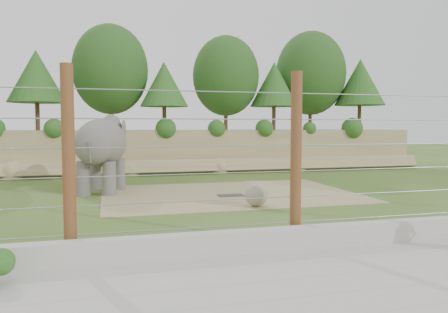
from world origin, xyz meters
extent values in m
plane|color=#365A19|center=(0.00, 0.00, 0.00)|extent=(90.00, 90.00, 0.00)
cube|color=#8B7D59|center=(0.00, 13.00, 1.25)|extent=(30.00, 4.00, 2.50)
cube|color=#8B7D59|center=(0.00, 10.70, 0.35)|extent=(30.00, 1.37, 1.07)
cylinder|color=#3F2B19|center=(-8.00, 12.50, 3.29)|extent=(0.24, 0.24, 1.58)
sphere|color=#1A4919|center=(-8.00, 12.50, 5.42)|extent=(3.60, 3.60, 3.60)
cylinder|color=#3F2B19|center=(-4.00, 13.00, 3.46)|extent=(0.24, 0.24, 1.92)
sphere|color=#1A4919|center=(-4.00, 13.00, 6.07)|extent=(4.40, 4.40, 4.40)
cylinder|color=#3F2B19|center=(-1.00, 11.80, 3.20)|extent=(0.24, 0.24, 1.40)
sphere|color=#1A4919|center=(-1.00, 11.80, 5.10)|extent=(3.20, 3.20, 3.20)
cylinder|color=#3F2B19|center=(3.00, 12.80, 3.41)|extent=(0.24, 0.24, 1.82)
sphere|color=#1A4919|center=(3.00, 12.80, 5.88)|extent=(4.16, 4.16, 4.16)
cylinder|color=#3F2B19|center=(6.00, 12.20, 3.25)|extent=(0.24, 0.24, 1.50)
sphere|color=#1A4919|center=(6.00, 12.20, 5.29)|extent=(3.44, 3.44, 3.44)
cylinder|color=#3F2B19|center=(9.00, 13.20, 3.51)|extent=(0.24, 0.24, 2.03)
sphere|color=#1A4919|center=(9.00, 13.20, 6.27)|extent=(4.64, 4.64, 4.64)
cylinder|color=#3F2B19|center=(12.00, 12.00, 3.32)|extent=(0.24, 0.24, 1.64)
sphere|color=#1A4919|center=(12.00, 12.00, 5.55)|extent=(3.76, 3.76, 3.76)
cube|color=tan|center=(0.50, 3.00, 0.01)|extent=(10.00, 7.00, 0.02)
cube|color=#262628|center=(0.40, 2.46, 0.04)|extent=(1.00, 0.60, 0.03)
sphere|color=gray|center=(0.62, 0.05, 0.42)|extent=(0.79, 0.79, 0.79)
cube|color=beige|center=(0.00, -5.00, 0.25)|extent=(26.00, 0.35, 0.50)
cube|color=beige|center=(0.00, -7.00, 0.01)|extent=(26.00, 4.00, 0.01)
cylinder|color=brown|center=(-5.00, -4.50, 2.00)|extent=(0.26, 0.26, 4.00)
cylinder|color=brown|center=(0.00, -4.50, 2.00)|extent=(0.26, 0.26, 4.00)
cylinder|color=#95959A|center=(0.00, -4.50, 0.50)|extent=(20.00, 0.02, 0.02)
cylinder|color=#95959A|center=(0.00, -4.50, 1.10)|extent=(20.00, 0.02, 0.02)
cylinder|color=#95959A|center=(0.00, -4.50, 1.70)|extent=(20.00, 0.02, 0.02)
cylinder|color=#95959A|center=(0.00, -4.50, 2.30)|extent=(20.00, 0.02, 0.02)
cylinder|color=#95959A|center=(0.00, -4.50, 2.90)|extent=(20.00, 0.02, 0.02)
cylinder|color=#95959A|center=(0.00, -4.50, 3.50)|extent=(20.00, 0.02, 0.02)
camera|label=1|loc=(-4.22, -13.84, 2.75)|focal=35.00mm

